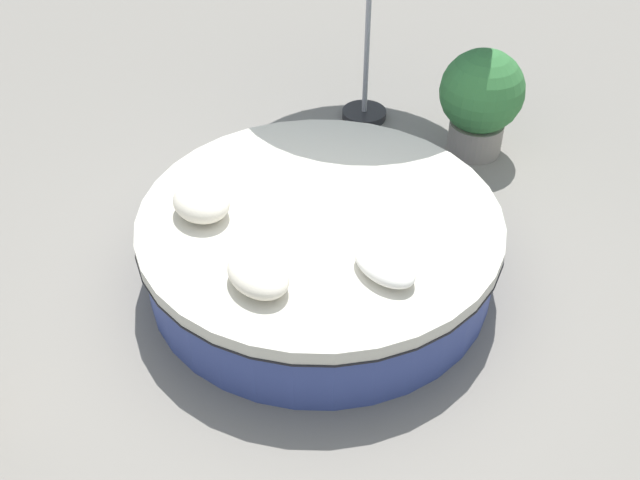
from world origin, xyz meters
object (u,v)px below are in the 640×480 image
at_px(planter, 481,98).
at_px(throw_pillow_1, 258,275).
at_px(round_bed, 320,245).
at_px(throw_pillow_0, 201,202).
at_px(throw_pillow_2, 385,265).

bearing_deg(planter, throw_pillow_1, -74.38).
bearing_deg(planter, round_bed, -77.45).
xyz_separation_m(throw_pillow_0, throw_pillow_2, (1.27, 0.61, -0.03)).
distance_m(throw_pillow_2, planter, 2.57).
height_order(throw_pillow_1, throw_pillow_2, throw_pillow_1).
xyz_separation_m(throw_pillow_0, planter, (0.03, 2.87, -0.14)).
bearing_deg(throw_pillow_2, planter, 118.83).
xyz_separation_m(throw_pillow_1, throw_pillow_2, (0.41, 0.71, -0.02)).
bearing_deg(round_bed, throw_pillow_0, -128.43).
relative_size(throw_pillow_0, throw_pillow_2, 0.94).
relative_size(throw_pillow_1, throw_pillow_2, 0.99).
height_order(throw_pillow_0, throw_pillow_1, throw_pillow_0).
distance_m(throw_pillow_0, planter, 2.87).
distance_m(throw_pillow_1, throw_pillow_2, 0.82).
relative_size(round_bed, throw_pillow_2, 5.41).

